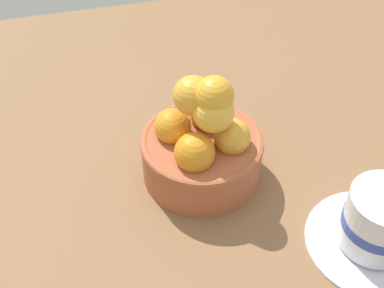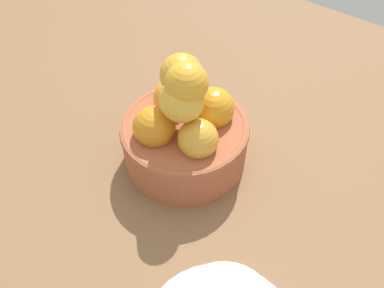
{
  "view_description": "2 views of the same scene",
  "coord_description": "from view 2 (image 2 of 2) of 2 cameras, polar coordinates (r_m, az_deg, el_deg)",
  "views": [
    {
      "loc": [
        11.68,
        41.04,
        46.16
      ],
      "look_at": [
        0.99,
        -0.68,
        4.4
      ],
      "focal_mm": 48.78,
      "sensor_mm": 36.0,
      "label": 1
    },
    {
      "loc": [
        -19.23,
        24.22,
        36.64
      ],
      "look_at": [
        -0.53,
        -0.63,
        2.3
      ],
      "focal_mm": 38.06,
      "sensor_mm": 36.0,
      "label": 2
    }
  ],
  "objects": [
    {
      "name": "ground_plane",
      "position": [
        0.49,
        -0.93,
        -3.25
      ],
      "size": [
        153.11,
        84.39,
        3.3
      ],
      "primitive_type": "cube",
      "color": "brown"
    },
    {
      "name": "terracotta_bowl",
      "position": [
        0.44,
        -1.03,
        2.02
      ],
      "size": [
        14.12,
        14.12,
        14.44
      ],
      "color": "#AD5938",
      "rests_on": "ground_plane"
    }
  ]
}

